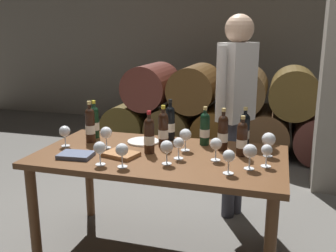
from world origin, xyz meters
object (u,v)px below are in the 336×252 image
object	(u,v)px
wine_glass_1	(267,151)
wine_glass_8	(250,152)
wine_glass_2	(122,150)
wine_glass_4	(106,133)
wine_glass_3	(100,148)
wine_glass_5	(167,148)
wine_bottle_0	(205,128)
wine_glass_9	(179,144)
wine_glass_6	(269,140)
wine_bottle_8	(242,138)
sommelier_presenting	(236,98)
serving_plate	(143,142)
wine_glass_11	(185,135)
wine_glass_10	(229,157)
tasting_notebook	(121,154)
wine_bottle_1	(223,132)
wine_bottle_7	(245,129)
wine_bottle_6	(149,135)
wine_bottle_4	(170,123)
leather_ledger	(76,155)
dining_table	(160,166)
wine_glass_0	(216,145)
wine_glass_7	(65,132)
wine_bottle_2	(163,129)
wine_bottle_3	(94,122)

from	to	relation	value
wine_glass_1	wine_glass_8	distance (m)	0.12
wine_glass_2	wine_glass_4	world-z (taller)	wine_glass_4
wine_glass_3	wine_glass_5	world-z (taller)	wine_glass_5
wine_bottle_0	wine_glass_1	distance (m)	0.58
wine_glass_9	wine_glass_6	bearing A→B (deg)	21.26
wine_bottle_8	sommelier_presenting	xyz separation A→B (m)	(-0.12, 0.63, 0.16)
serving_plate	wine_glass_6	bearing A→B (deg)	-4.34
wine_glass_2	wine_glass_11	distance (m)	0.53
wine_glass_5	wine_glass_10	bearing A→B (deg)	-8.18
wine_glass_4	tasting_notebook	distance (m)	0.25
wine_bottle_8	wine_glass_11	bearing A→B (deg)	-180.00
serving_plate	wine_glass_4	bearing A→B (deg)	-134.71
wine_glass_1	wine_glass_3	world-z (taller)	wine_glass_3
wine_glass_11	wine_bottle_1	bearing A→B (deg)	18.67
wine_bottle_7	wine_bottle_6	bearing A→B (deg)	-150.53
wine_bottle_4	wine_glass_3	distance (m)	0.73
wine_glass_8	tasting_notebook	world-z (taller)	wine_glass_8
wine_glass_4	leather_ledger	size ratio (longest dim) A/B	0.72
wine_glass_3	wine_bottle_0	bearing A→B (deg)	48.65
sommelier_presenting	dining_table	bearing A→B (deg)	-119.57
wine_glass_0	wine_glass_7	size ratio (longest dim) A/B	0.99
wine_bottle_2	wine_glass_5	world-z (taller)	wine_bottle_2
wine_bottle_2	wine_bottle_1	bearing A→B (deg)	5.08
wine_glass_10	leather_ledger	world-z (taller)	wine_glass_10
wine_glass_8	wine_glass_1	bearing A→B (deg)	36.93
wine_bottle_7	wine_glass_2	bearing A→B (deg)	-135.93
wine_glass_6	sommelier_presenting	size ratio (longest dim) A/B	0.10
wine_glass_11	wine_glass_6	bearing A→B (deg)	3.54
wine_glass_4	wine_bottle_6	bearing A→B (deg)	-3.33
wine_bottle_7	leather_ledger	size ratio (longest dim) A/B	1.33
wine_bottle_2	wine_glass_6	xyz separation A→B (m)	(0.74, -0.01, -0.02)
wine_bottle_2	wine_glass_6	size ratio (longest dim) A/B	1.86
wine_bottle_0	wine_glass_10	distance (m)	0.60
wine_bottle_3	wine_bottle_8	size ratio (longest dim) A/B	1.08
wine_bottle_6	wine_bottle_8	bearing A→B (deg)	11.22
wine_glass_4	wine_glass_5	world-z (taller)	wine_glass_4
wine_glass_9	sommelier_presenting	distance (m)	0.88
wine_bottle_1	wine_bottle_7	bearing A→B (deg)	45.44
dining_table	wine_bottle_1	size ratio (longest dim) A/B	5.59
wine_bottle_0	dining_table	bearing A→B (deg)	-129.60
wine_bottle_4	sommelier_presenting	xyz separation A→B (m)	(0.45, 0.39, 0.15)
wine_bottle_8	sommelier_presenting	size ratio (longest dim) A/B	0.16
wine_bottle_8	wine_bottle_1	bearing A→B (deg)	149.13
wine_glass_5	leather_ledger	distance (m)	0.63
wine_bottle_3	wine_glass_2	bearing A→B (deg)	-49.89
wine_glass_4	serving_plate	bearing A→B (deg)	45.29
wine_glass_10	wine_glass_11	bearing A→B (deg)	134.11
wine_glass_0	wine_glass_3	xyz separation A→B (m)	(-0.68, -0.29, 0.00)
wine_bottle_6	sommelier_presenting	xyz separation A→B (m)	(0.50, 0.75, 0.15)
wine_glass_7	wine_glass_9	world-z (taller)	wine_glass_7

